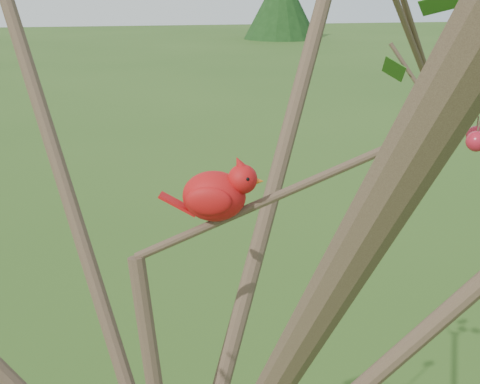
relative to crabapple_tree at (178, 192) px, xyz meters
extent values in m
sphere|color=#AA1729|center=(0.57, 0.14, 0.01)|extent=(0.04, 0.04, 0.04)
sphere|color=#AA1729|center=(0.58, 0.04, 0.05)|extent=(0.04, 0.04, 0.04)
sphere|color=#AA1729|center=(0.62, 0.11, 0.04)|extent=(0.04, 0.04, 0.04)
ellipsoid|color=red|center=(0.08, 0.11, -0.05)|extent=(0.14, 0.13, 0.10)
sphere|color=red|center=(0.13, 0.10, -0.01)|extent=(0.07, 0.07, 0.06)
cone|color=red|center=(0.13, 0.10, 0.01)|extent=(0.05, 0.04, 0.04)
cone|color=#D85914|center=(0.16, 0.09, -0.02)|extent=(0.03, 0.03, 0.02)
ellipsoid|color=black|center=(0.15, 0.09, -0.02)|extent=(0.02, 0.03, 0.03)
cube|color=red|center=(0.01, 0.13, -0.07)|extent=(0.08, 0.05, 0.04)
ellipsoid|color=red|center=(0.09, 0.15, -0.05)|extent=(0.09, 0.05, 0.06)
ellipsoid|color=red|center=(0.06, 0.08, -0.05)|extent=(0.09, 0.05, 0.06)
cylinder|color=#3E2B21|center=(7.93, 28.30, -0.57)|extent=(0.47, 0.47, 3.11)
cone|color=black|center=(7.93, 28.30, -0.44)|extent=(3.63, 3.63, 3.37)
camera|label=1|loc=(-0.09, -0.97, 0.33)|focal=45.00mm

